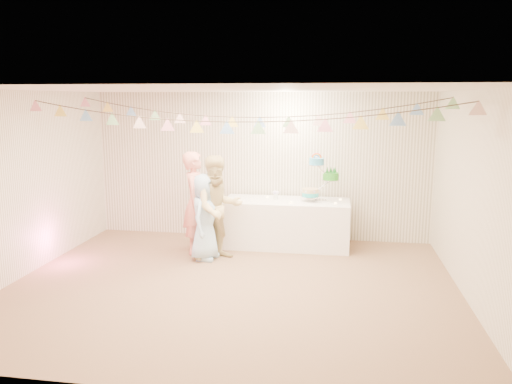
# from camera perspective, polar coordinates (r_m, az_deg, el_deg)

# --- Properties ---
(floor) EXTENTS (6.00, 6.00, 0.00)m
(floor) POSITION_cam_1_polar(r_m,az_deg,el_deg) (6.84, -2.77, -10.70)
(floor) COLOR brown
(floor) RESTS_ON ground
(ceiling) EXTENTS (6.00, 6.00, 0.00)m
(ceiling) POSITION_cam_1_polar(r_m,az_deg,el_deg) (6.37, -2.99, 11.63)
(ceiling) COLOR silver
(ceiling) RESTS_ON ground
(back_wall) EXTENTS (6.00, 6.00, 0.00)m
(back_wall) POSITION_cam_1_polar(r_m,az_deg,el_deg) (8.91, 0.48, 2.99)
(back_wall) COLOR white
(back_wall) RESTS_ON ground
(front_wall) EXTENTS (6.00, 6.00, 0.00)m
(front_wall) POSITION_cam_1_polar(r_m,az_deg,el_deg) (4.14, -10.14, -6.25)
(front_wall) COLOR white
(front_wall) RESTS_ON ground
(left_wall) EXTENTS (5.00, 5.00, 0.00)m
(left_wall) POSITION_cam_1_polar(r_m,az_deg,el_deg) (7.68, -25.33, 0.71)
(left_wall) COLOR white
(left_wall) RESTS_ON ground
(right_wall) EXTENTS (5.00, 5.00, 0.00)m
(right_wall) POSITION_cam_1_polar(r_m,az_deg,el_deg) (6.56, 23.71, -0.71)
(right_wall) COLOR white
(right_wall) RESTS_ON ground
(table) EXTENTS (2.12, 0.85, 0.79)m
(table) POSITION_cam_1_polar(r_m,az_deg,el_deg) (8.52, 3.47, -3.57)
(table) COLOR white
(table) RESTS_ON floor
(cake_stand) EXTENTS (0.67, 0.39, 0.75)m
(cake_stand) POSITION_cam_1_polar(r_m,az_deg,el_deg) (8.39, 7.30, 1.21)
(cake_stand) COLOR silver
(cake_stand) RESTS_ON table
(cake_bottom) EXTENTS (0.31, 0.31, 0.15)m
(cake_bottom) POSITION_cam_1_polar(r_m,az_deg,el_deg) (8.39, 6.21, -0.78)
(cake_bottom) COLOR #28BBB7
(cake_bottom) RESTS_ON cake_stand
(cake_middle) EXTENTS (0.27, 0.27, 0.22)m
(cake_middle) POSITION_cam_1_polar(r_m,az_deg,el_deg) (8.48, 8.53, 1.14)
(cake_middle) COLOR #268D1E
(cake_middle) RESTS_ON cake_stand
(cake_top_tier) EXTENTS (0.25, 0.25, 0.19)m
(cake_top_tier) POSITION_cam_1_polar(r_m,az_deg,el_deg) (8.32, 6.92, 2.89)
(cake_top_tier) COLOR #3F9DC8
(cake_top_tier) RESTS_ON cake_stand
(platter) EXTENTS (0.30, 0.30, 0.02)m
(platter) POSITION_cam_1_polar(r_m,az_deg,el_deg) (8.46, -0.10, -1.15)
(platter) COLOR white
(platter) RESTS_ON table
(posy) EXTENTS (0.13, 0.13, 0.15)m
(posy) POSITION_cam_1_polar(r_m,az_deg,el_deg) (8.50, 2.27, -0.65)
(posy) COLOR white
(posy) RESTS_ON table
(person_adult_a) EXTENTS (0.44, 0.63, 1.66)m
(person_adult_a) POSITION_cam_1_polar(r_m,az_deg,el_deg) (8.12, -6.90, -1.21)
(person_adult_a) COLOR #F79481
(person_adult_a) RESTS_ON floor
(person_adult_b) EXTENTS (1.01, 0.96, 1.63)m
(person_adult_b) POSITION_cam_1_polar(r_m,az_deg,el_deg) (7.75, -4.35, -1.83)
(person_adult_b) COLOR beige
(person_adult_b) RESTS_ON floor
(person_child) EXTENTS (0.53, 0.72, 1.36)m
(person_child) POSITION_cam_1_polar(r_m,az_deg,el_deg) (7.80, -5.86, -2.83)
(person_child) COLOR #B3DDFE
(person_child) RESTS_ON floor
(bunting_back) EXTENTS (5.60, 1.10, 0.40)m
(bunting_back) POSITION_cam_1_polar(r_m,az_deg,el_deg) (7.45, -1.17, 9.58)
(bunting_back) COLOR pink
(bunting_back) RESTS_ON ceiling
(bunting_front) EXTENTS (5.60, 0.90, 0.36)m
(bunting_front) POSITION_cam_1_polar(r_m,az_deg,el_deg) (6.18, -3.35, 9.06)
(bunting_front) COLOR #72A5E5
(bunting_front) RESTS_ON ceiling
(tealight_0) EXTENTS (0.04, 0.04, 0.03)m
(tealight_0) POSITION_cam_1_polar(r_m,az_deg,el_deg) (8.40, -2.04, -0.88)
(tealight_0) COLOR #FFD88C
(tealight_0) RESTS_ON table
(tealight_1) EXTENTS (0.04, 0.04, 0.03)m
(tealight_1) POSITION_cam_1_polar(r_m,az_deg,el_deg) (8.65, 1.31, -0.55)
(tealight_1) COLOR #FFD88C
(tealight_1) RESTS_ON table
(tealight_2) EXTENTS (0.04, 0.04, 0.03)m
(tealight_2) POSITION_cam_1_polar(r_m,az_deg,el_deg) (8.21, 4.04, -1.18)
(tealight_2) COLOR #FFD88C
(tealight_2) RESTS_ON table
(tealight_3) EXTENTS (0.04, 0.04, 0.03)m
(tealight_3) POSITION_cam_1_polar(r_m,az_deg,el_deg) (8.62, 5.96, -0.64)
(tealight_3) COLOR #FFD88C
(tealight_3) RESTS_ON table
(tealight_4) EXTENTS (0.04, 0.04, 0.03)m
(tealight_4) POSITION_cam_1_polar(r_m,az_deg,el_deg) (8.22, 9.07, -1.28)
(tealight_4) COLOR #FFD88C
(tealight_4) RESTS_ON table
(tealight_5) EXTENTS (0.04, 0.04, 0.03)m
(tealight_5) POSITION_cam_1_polar(r_m,az_deg,el_deg) (8.54, 9.62, -0.84)
(tealight_5) COLOR #FFD88C
(tealight_5) RESTS_ON table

